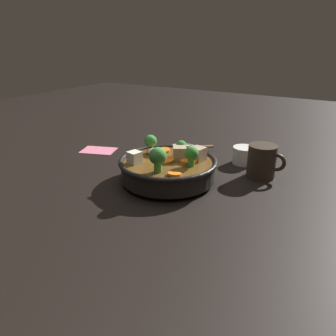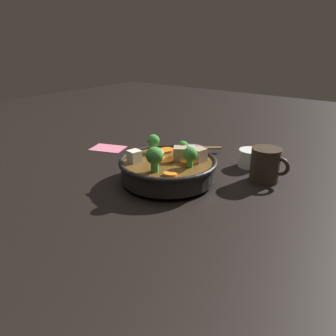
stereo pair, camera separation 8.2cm
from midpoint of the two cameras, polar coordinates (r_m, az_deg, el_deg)
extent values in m
plane|color=black|center=(0.86, -2.74, -2.43)|extent=(3.00, 3.00, 0.00)
cylinder|color=black|center=(0.86, -2.75, -2.13)|extent=(0.13, 0.13, 0.01)
cylinder|color=black|center=(0.85, -2.78, -0.35)|extent=(0.24, 0.24, 0.05)
torus|color=black|center=(0.84, -2.81, 1.15)|extent=(0.25, 0.25, 0.01)
cylinder|color=brown|center=(0.84, -2.80, 0.32)|extent=(0.23, 0.23, 0.03)
cylinder|color=orange|center=(0.75, -2.03, -1.14)|extent=(0.03, 0.03, 0.01)
cylinder|color=orange|center=(0.83, 0.81, 1.22)|extent=(0.05, 0.05, 0.01)
cylinder|color=orange|center=(0.84, -3.03, 1.42)|extent=(0.07, 0.07, 0.01)
cylinder|color=orange|center=(0.91, -3.43, 3.03)|extent=(0.05, 0.05, 0.01)
cylinder|color=green|center=(0.87, -0.38, 2.66)|extent=(0.01, 0.01, 0.02)
sphere|color=#388433|center=(0.87, -0.39, 3.84)|extent=(0.03, 0.03, 0.03)
cylinder|color=green|center=(0.80, 1.06, 0.95)|extent=(0.02, 0.02, 0.02)
sphere|color=#388433|center=(0.79, 1.07, 2.48)|extent=(0.03, 0.03, 0.03)
cylinder|color=green|center=(0.90, -5.65, 3.27)|extent=(0.02, 0.02, 0.02)
sphere|color=#388433|center=(0.89, -5.70, 4.63)|extent=(0.03, 0.03, 0.03)
cylinder|color=green|center=(0.77, -4.85, 0.13)|extent=(0.02, 0.02, 0.03)
sphere|color=#388433|center=(0.76, -4.91, 2.04)|extent=(0.04, 0.04, 0.04)
cube|color=silver|center=(0.83, -8.71, 1.79)|extent=(0.04, 0.04, 0.03)
cube|color=tan|center=(0.84, 2.42, 2.44)|extent=(0.04, 0.04, 0.03)
cube|color=tan|center=(0.84, -0.75, 2.58)|extent=(0.05, 0.05, 0.03)
ellipsoid|color=#EA9E84|center=(0.88, -5.07, 2.76)|extent=(0.06, 0.04, 0.02)
cylinder|color=white|center=(1.08, 0.31, 2.98)|extent=(0.11, 0.11, 0.01)
torus|color=white|center=(1.07, 0.32, 3.23)|extent=(0.12, 0.12, 0.01)
cylinder|color=white|center=(0.99, 10.84, 2.15)|extent=(0.07, 0.07, 0.05)
cylinder|color=brown|center=(0.99, 10.91, 2.98)|extent=(0.06, 0.06, 0.00)
cylinder|color=#33281E|center=(0.90, 13.52, 1.10)|extent=(0.08, 0.08, 0.09)
torus|color=#33281E|center=(0.89, 15.88, 0.91)|extent=(0.05, 0.01, 0.05)
cube|color=#D16B84|center=(1.13, -14.07, 3.00)|extent=(0.13, 0.11, 0.00)
cylinder|color=olive|center=(1.07, 0.34, 3.49)|extent=(0.17, 0.13, 0.01)
cylinder|color=olive|center=(1.08, 0.29, 3.63)|extent=(0.17, 0.13, 0.01)
camera|label=1|loc=(0.04, -92.79, -1.11)|focal=35.00mm
camera|label=2|loc=(0.04, 87.21, 1.11)|focal=35.00mm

